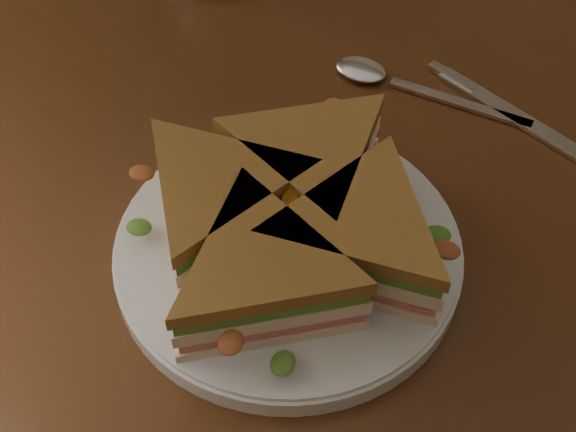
{
  "coord_description": "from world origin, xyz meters",
  "views": [
    {
      "loc": [
        0.17,
        -0.41,
        1.23
      ],
      "look_at": [
        0.0,
        -0.09,
        0.8
      ],
      "focal_mm": 50.0,
      "sensor_mm": 36.0,
      "label": 1
    }
  ],
  "objects_px": {
    "table": "(330,252)",
    "sandwich_wedges": "(288,220)",
    "knife": "(520,120)",
    "spoon": "(384,78)",
    "plate": "(288,252)"
  },
  "relations": [
    {
      "from": "knife",
      "to": "plate",
      "type": "bearing_deg",
      "value": -97.5
    },
    {
      "from": "sandwich_wedges",
      "to": "knife",
      "type": "relative_size",
      "value": 1.34
    },
    {
      "from": "plate",
      "to": "knife",
      "type": "height_order",
      "value": "plate"
    },
    {
      "from": "plate",
      "to": "sandwich_wedges",
      "type": "xyz_separation_m",
      "value": [
        -0.0,
        0.0,
        0.04
      ]
    },
    {
      "from": "table",
      "to": "sandwich_wedges",
      "type": "distance_m",
      "value": 0.17
    },
    {
      "from": "table",
      "to": "plate",
      "type": "relative_size",
      "value": 4.66
    },
    {
      "from": "table",
      "to": "sandwich_wedges",
      "type": "height_order",
      "value": "sandwich_wedges"
    },
    {
      "from": "table",
      "to": "spoon",
      "type": "height_order",
      "value": "spoon"
    },
    {
      "from": "sandwich_wedges",
      "to": "knife",
      "type": "distance_m",
      "value": 0.25
    },
    {
      "from": "spoon",
      "to": "sandwich_wedges",
      "type": "bearing_deg",
      "value": -87.21
    },
    {
      "from": "table",
      "to": "sandwich_wedges",
      "type": "relative_size",
      "value": 4.31
    },
    {
      "from": "table",
      "to": "sandwich_wedges",
      "type": "xyz_separation_m",
      "value": [
        0.0,
        -0.09,
        0.14
      ]
    },
    {
      "from": "spoon",
      "to": "table",
      "type": "bearing_deg",
      "value": -85.9
    },
    {
      "from": "plate",
      "to": "knife",
      "type": "xyz_separation_m",
      "value": [
        0.11,
        0.23,
        -0.01
      ]
    },
    {
      "from": "sandwich_wedges",
      "to": "plate",
      "type": "bearing_deg",
      "value": 0.0
    }
  ]
}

